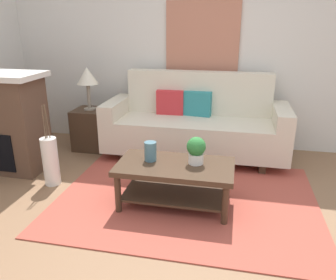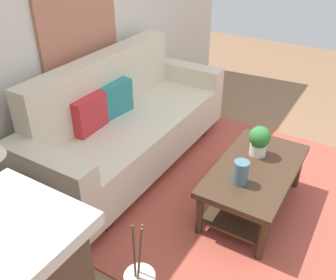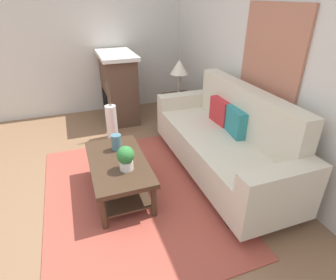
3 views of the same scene
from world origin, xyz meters
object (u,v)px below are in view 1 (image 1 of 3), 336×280
Objects in this scene: throw_pillow_teal at (197,104)px; coffee_table at (175,175)px; framed_painting at (202,39)px; potted_plant_tabletop at (196,149)px; fireplace at (3,122)px; couch at (196,125)px; throw_pillow_crimson at (170,102)px; table_lamp at (87,78)px; side_table at (92,129)px; floor_vase at (51,161)px; tabletop_vase at (150,151)px.

throw_pillow_teal reaches higher than coffee_table.
potted_plant_tabletop is at bearing -84.57° from framed_painting.
couch is at bearing 21.86° from fireplace.
table_lamp reaches higher than throw_pillow_crimson.
throw_pillow_crimson and throw_pillow_teal have the same top height.
framed_painting reaches higher than throw_pillow_teal.
floor_vase is at bearing -88.71° from side_table.
tabletop_vase is 0.16× the size of fireplace.
couch is 1.29m from tabletop_vase.
throw_pillow_teal is 1.49m from table_lamp.
potted_plant_tabletop is at bearing -3.63° from floor_vase.
coffee_table is at bearing -41.92° from table_lamp.
framed_painting is (1.45, 0.48, 0.48)m from table_lamp.
throw_pillow_teal is 1.95m from floor_vase.
fireplace reaches higher than potted_plant_tabletop.
coffee_table is 0.33m from tabletop_vase.
framed_painting reaches higher than floor_vase.
fireplace is at bearing -151.10° from throw_pillow_crimson.
tabletop_vase is 1.78m from table_lamp.
throw_pillow_teal reaches higher than side_table.
fireplace reaches higher than coffee_table.
floor_vase is (0.03, -1.12, -0.73)m from table_lamp.
coffee_table is 1.41m from floor_vase.
throw_pillow_teal is 0.63× the size of table_lamp.
fireplace is (-1.88, 0.40, 0.06)m from tabletop_vase.
table_lamp reaches higher than tabletop_vase.
potted_plant_tabletop is at bearing -37.18° from side_table.
throw_pillow_crimson is 0.36m from throw_pillow_teal.
fireplace is at bearing -158.14° from couch.
framed_painting is at bearing 90.00° from couch.
couch is 12.31× the size of tabletop_vase.
tabletop_vase is 1.19m from floor_vase.
throw_pillow_crimson is 0.31× the size of fireplace.
framed_painting is (0.02, 1.77, 1.16)m from coffee_table.
framed_painting reaches higher than potted_plant_tabletop.
couch reaches higher than potted_plant_tabletop.
throw_pillow_crimson is 2.05m from fireplace.
potted_plant_tabletop is (0.16, -1.24, 0.14)m from couch.
floor_vase is at bearing -138.39° from throw_pillow_teal.
potted_plant_tabletop is at bearing -69.03° from throw_pillow_crimson.
potted_plant_tabletop is (0.19, 0.06, 0.26)m from coffee_table.
couch reaches higher than floor_vase.
fireplace is 1.19× the size of framed_painting.
potted_plant_tabletop is at bearing 2.10° from tabletop_vase.
throw_pillow_crimson is 1.71m from floor_vase.
table_lamp is 1.07× the size of floor_vase.
throw_pillow_teal is 0.87m from framed_painting.
fireplace is (-2.16, -0.86, 0.16)m from couch.
coffee_table is 2.04m from table_lamp.
coffee_table is 4.20× the size of potted_plant_tabletop.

